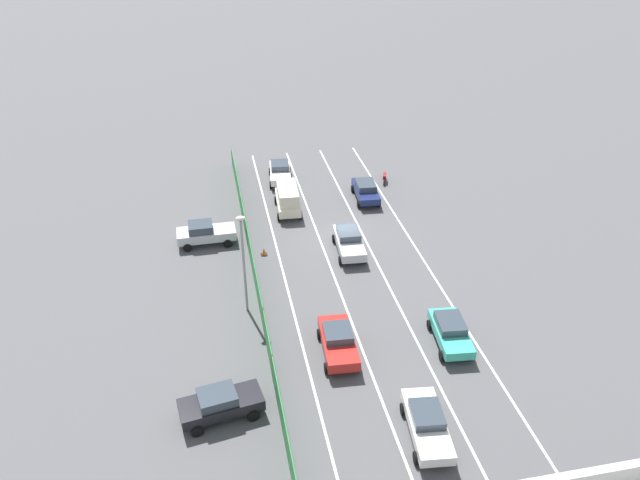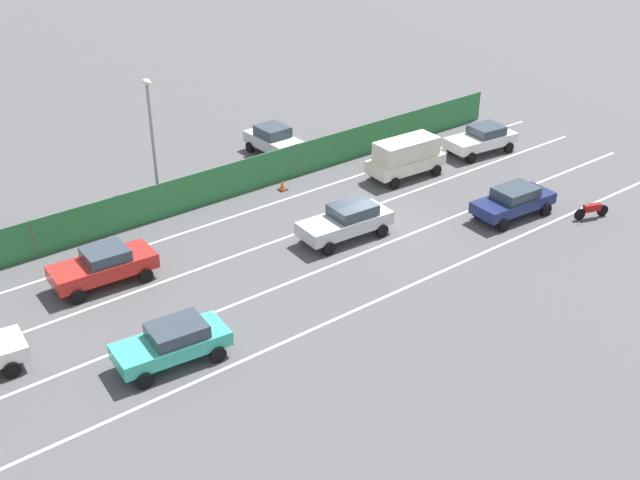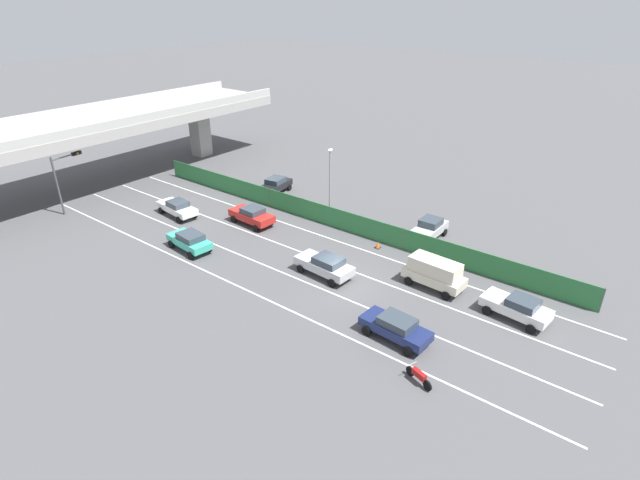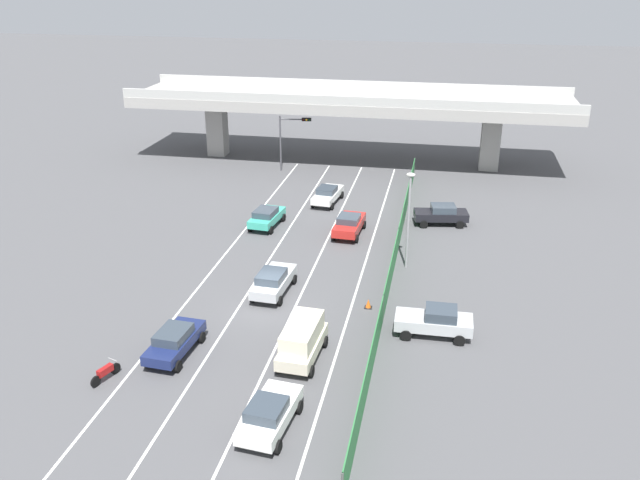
{
  "view_description": "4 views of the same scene",
  "coord_description": "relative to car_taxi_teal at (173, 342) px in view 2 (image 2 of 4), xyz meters",
  "views": [
    {
      "loc": [
        9.7,
        39.48,
        24.62
      ],
      "look_at": [
        2.48,
        3.16,
        2.34
      ],
      "focal_mm": 34.78,
      "sensor_mm": 36.0,
      "label": 1
    },
    {
      "loc": [
        -26.0,
        23.29,
        18.33
      ],
      "look_at": [
        -0.69,
        3.47,
        0.82
      ],
      "focal_mm": 45.04,
      "sensor_mm": 36.0,
      "label": 2
    },
    {
      "loc": [
        -25.84,
        -18.19,
        19.19
      ],
      "look_at": [
        0.99,
        2.66,
        2.17
      ],
      "focal_mm": 27.96,
      "sensor_mm": 36.0,
      "label": 3
    },
    {
      "loc": [
        10.22,
        -35.62,
        19.87
      ],
      "look_at": [
        1.97,
        6.7,
        1.72
      ],
      "focal_mm": 37.2,
      "sensor_mm": 36.0,
      "label": 4
    }
  ],
  "objects": [
    {
      "name": "traffic_cone",
      "position": [
        9.81,
        -12.03,
        -0.61
      ],
      "size": [
        0.47,
        0.47,
        0.58
      ],
      "color": "orange",
      "rests_on": "ground"
    },
    {
      "name": "car_sedan_red",
      "position": [
        6.81,
        -0.4,
        0.02
      ],
      "size": [
        2.27,
        4.56,
        1.63
      ],
      "color": "red",
      "rests_on": "ground"
    },
    {
      "name": "lane_line_left_edge",
      "position": [
        -1.56,
        -6.28,
        -0.87
      ],
      "size": [
        0.14,
        48.77,
        0.01
      ],
      "primitive_type": "cube",
      "color": "silver",
      "rests_on": "ground"
    },
    {
      "name": "motorcycle",
      "position": [
        -2.46,
        -22.29,
        -0.42
      ],
      "size": [
        0.84,
        1.88,
        0.93
      ],
      "color": "black",
      "rests_on": "ground"
    },
    {
      "name": "green_fence",
      "position": [
        10.86,
        -6.28,
        0.06
      ],
      "size": [
        0.1,
        44.87,
        1.87
      ],
      "color": "#2D753D",
      "rests_on": "ground"
    },
    {
      "name": "street_lamp",
      "position": [
        11.67,
        -5.62,
        3.34
      ],
      "size": [
        0.6,
        0.36,
        6.93
      ],
      "color": "gray",
      "rests_on": "ground"
    },
    {
      "name": "car_sedan_silver",
      "position": [
        3.53,
        -11.29,
        0.04
      ],
      "size": [
        2.25,
        4.7,
        1.66
      ],
      "color": "#B7BABC",
      "rests_on": "ground"
    },
    {
      "name": "parked_wagon_silver",
      "position": [
        13.95,
        -14.54,
        0.06
      ],
      "size": [
        4.42,
        2.07,
        1.75
      ],
      "color": "#B2B5B7",
      "rests_on": "ground"
    },
    {
      "name": "lane_line_right_edge",
      "position": [
        8.76,
        -6.28,
        -0.87
      ],
      "size": [
        0.14,
        48.77,
        0.01
      ],
      "primitive_type": "cube",
      "color": "silver",
      "rests_on": "ground"
    },
    {
      "name": "lane_line_mid_right",
      "position": [
        5.32,
        -6.28,
        -0.87
      ],
      "size": [
        0.14,
        48.77,
        0.01
      ],
      "primitive_type": "cube",
      "color": "silver",
      "rests_on": "ground"
    },
    {
      "name": "car_taxi_teal",
      "position": [
        0.0,
        0.0,
        0.0
      ],
      "size": [
        2.33,
        4.4,
        1.55
      ],
      "color": "teal",
      "rests_on": "ground"
    },
    {
      "name": "car_hatchback_white",
      "position": [
        6.82,
        -24.46,
        0.01
      ],
      "size": [
        2.39,
        4.49,
        1.62
      ],
      "color": "silver",
      "rests_on": "ground"
    },
    {
      "name": "ground_plane",
      "position": [
        3.6,
        -12.66,
        -0.88
      ],
      "size": [
        300.0,
        300.0,
        0.0
      ],
      "primitive_type": "plane",
      "color": "#4C4C4F"
    },
    {
      "name": "car_sedan_navy",
      "position": [
        0.11,
        -19.33,
        0.0
      ],
      "size": [
        2.21,
        4.53,
        1.56
      ],
      "color": "navy",
      "rests_on": "ground"
    },
    {
      "name": "car_van_cream",
      "position": [
        7.03,
        -18.45,
        0.36
      ],
      "size": [
        2.22,
        4.51,
        2.19
      ],
      "color": "beige",
      "rests_on": "ground"
    },
    {
      "name": "lane_line_mid_left",
      "position": [
        1.88,
        -6.28,
        -0.87
      ],
      "size": [
        0.14,
        48.77,
        0.01
      ],
      "primitive_type": "cube",
      "color": "silver",
      "rests_on": "ground"
    }
  ]
}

